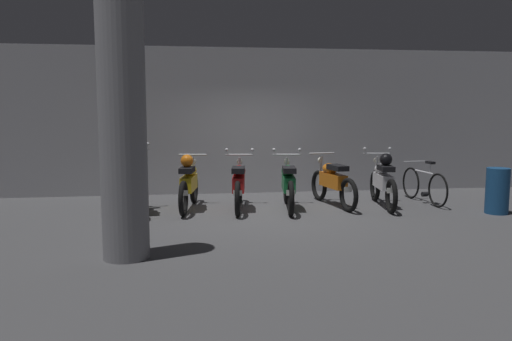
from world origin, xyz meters
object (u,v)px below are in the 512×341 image
motorbike_slot_4 (332,182)px  bicycle (424,185)px  motorbike_slot_2 (239,184)px  trash_bin (497,191)px  motorbike_slot_1 (189,182)px  motorbike_slot_3 (288,184)px  motorbike_slot_0 (137,183)px  support_pillar (123,130)px  motorbike_slot_5 (383,180)px

motorbike_slot_4 → bicycle: 1.97m
motorbike_slot_2 → trash_bin: 4.82m
motorbike_slot_4 → trash_bin: size_ratio=2.28×
motorbike_slot_1 → bicycle: 4.82m
motorbike_slot_3 → trash_bin: size_ratio=2.29×
motorbike_slot_3 → bicycle: 2.93m
motorbike_slot_1 → trash_bin: size_ratio=2.28×
motorbike_slot_0 → motorbike_slot_4: 3.82m
motorbike_slot_1 → motorbike_slot_3: 1.92m
motorbike_slot_4 → trash_bin: (2.81, -1.14, -0.07)m
motorbike_slot_1 → trash_bin: motorbike_slot_1 is taller
motorbike_slot_3 → motorbike_slot_4: 0.97m
support_pillar → motorbike_slot_2: bearing=59.7°
motorbike_slot_2 → motorbike_slot_3: 0.96m
motorbike_slot_4 → bicycle: size_ratio=1.12×
motorbike_slot_3 → motorbike_slot_4: size_ratio=1.01×
motorbike_slot_5 → bicycle: (1.01, 0.30, -0.17)m
bicycle → trash_bin: bicycle is taller
motorbike_slot_2 → motorbike_slot_5: same height
bicycle → motorbike_slot_1: bearing=-179.2°
motorbike_slot_2 → motorbike_slot_4: 1.90m
motorbike_slot_3 → motorbike_slot_5: 1.90m
motorbike_slot_0 → motorbike_slot_1: size_ratio=0.86×
bicycle → motorbike_slot_0: bearing=-177.3°
motorbike_slot_0 → motorbike_slot_1: motorbike_slot_0 is taller
motorbike_slot_0 → motorbike_slot_3: 2.87m
motorbike_slot_1 → motorbike_slot_4: size_ratio=1.00×
motorbike_slot_0 → motorbike_slot_5: bearing=-0.3°
motorbike_slot_1 → motorbike_slot_5: bearing=-3.5°
support_pillar → motorbike_slot_1: bearing=75.5°
motorbike_slot_2 → motorbike_slot_0: bearing=-177.0°
motorbike_slot_2 → bicycle: (3.87, 0.18, -0.13)m
motorbike_slot_1 → support_pillar: size_ratio=0.59×
motorbike_slot_3 → trash_bin: (3.76, -0.92, -0.07)m
trash_bin → motorbike_slot_1: bearing=168.6°
motorbike_slot_0 → trash_bin: 6.69m
trash_bin → motorbike_slot_3: bearing=166.2°
motorbike_slot_3 → motorbike_slot_5: (1.90, -0.01, 0.04)m
motorbike_slot_2 → motorbike_slot_3: bearing=-6.5°
bicycle → trash_bin: size_ratio=2.03×
motorbike_slot_1 → support_pillar: (-0.80, -3.12, 1.13)m
motorbike_slot_5 → bicycle: size_ratio=1.12×
trash_bin → motorbike_slot_2: bearing=167.6°
motorbike_slot_2 → bicycle: bearing=2.6°
bicycle → trash_bin: bearing=-55.1°
trash_bin → motorbike_slot_5: bearing=153.9°
motorbike_slot_4 → motorbike_slot_5: bearing=-13.7°
motorbike_slot_0 → motorbike_slot_4: bearing=3.2°
motorbike_slot_0 → bicycle: (5.78, 0.28, -0.21)m
bicycle → support_pillar: bearing=-150.5°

